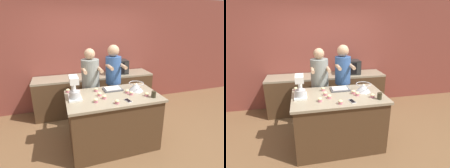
# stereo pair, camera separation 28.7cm
# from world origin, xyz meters

# --- Properties ---
(ground_plane) EXTENTS (16.00, 16.00, 0.00)m
(ground_plane) POSITION_xyz_m (0.00, 0.00, 0.00)
(ground_plane) COLOR brown
(back_wall) EXTENTS (10.00, 0.06, 2.70)m
(back_wall) POSITION_xyz_m (0.00, 1.75, 1.35)
(back_wall) COLOR brown
(back_wall) RESTS_ON ground_plane
(island_counter) EXTENTS (1.53, 0.91, 0.95)m
(island_counter) POSITION_xyz_m (0.00, 0.00, 0.48)
(island_counter) COLOR #4C331E
(island_counter) RESTS_ON ground_plane
(back_counter) EXTENTS (2.80, 0.60, 0.90)m
(back_counter) POSITION_xyz_m (0.00, 1.40, 0.45)
(back_counter) COLOR #4C331E
(back_counter) RESTS_ON ground_plane
(person_left) EXTENTS (0.35, 0.51, 1.64)m
(person_left) POSITION_xyz_m (-0.24, 0.65, 0.86)
(person_left) COLOR #232328
(person_left) RESTS_ON ground_plane
(person_right) EXTENTS (0.33, 0.49, 1.69)m
(person_right) POSITION_xyz_m (0.22, 0.65, 0.91)
(person_right) COLOR #232328
(person_right) RESTS_ON ground_plane
(stand_mixer) EXTENTS (0.20, 0.30, 0.37)m
(stand_mixer) POSITION_xyz_m (-0.61, 0.04, 1.11)
(stand_mixer) COLOR white
(stand_mixer) RESTS_ON island_counter
(mixing_bowl) EXTENTS (0.26, 0.26, 0.14)m
(mixing_bowl) POSITION_xyz_m (0.46, 0.07, 1.03)
(mixing_bowl) COLOR #BCBCC1
(mixing_bowl) RESTS_ON island_counter
(baking_tray) EXTENTS (0.33, 0.23, 0.04)m
(baking_tray) POSITION_xyz_m (0.07, 0.23, 0.97)
(baking_tray) COLOR #4C4C51
(baking_tray) RESTS_ON island_counter
(microwave_oven) EXTENTS (0.47, 0.34, 0.33)m
(microwave_oven) POSITION_xyz_m (0.58, 1.40, 1.07)
(microwave_oven) COLOR black
(microwave_oven) RESTS_ON back_counter
(cell_phone) EXTENTS (0.10, 0.16, 0.01)m
(cell_phone) POSITION_xyz_m (0.15, -0.29, 0.95)
(cell_phone) COLOR silver
(cell_phone) RESTS_ON island_counter
(drinking_glass) EXTENTS (0.08, 0.08, 0.10)m
(drinking_glass) POSITION_xyz_m (0.59, -0.29, 1.00)
(drinking_glass) COLOR #332D1E
(drinking_glass) RESTS_ON island_counter
(cupcake_0) EXTENTS (0.07, 0.07, 0.06)m
(cupcake_0) POSITION_xyz_m (0.26, 0.01, 0.98)
(cupcake_0) COLOR #D17084
(cupcake_0) RESTS_ON island_counter
(cupcake_1) EXTENTS (0.07, 0.07, 0.06)m
(cupcake_1) POSITION_xyz_m (-0.04, -0.33, 0.98)
(cupcake_1) COLOR #D17084
(cupcake_1) RESTS_ON island_counter
(cupcake_2) EXTENTS (0.07, 0.07, 0.06)m
(cupcake_2) POSITION_xyz_m (-0.70, 0.36, 0.98)
(cupcake_2) COLOR #D17084
(cupcake_2) RESTS_ON island_counter
(cupcake_3) EXTENTS (0.07, 0.07, 0.06)m
(cupcake_3) POSITION_xyz_m (-0.22, 0.04, 0.98)
(cupcake_3) COLOR #D17084
(cupcake_3) RESTS_ON island_counter
(cupcake_4) EXTENTS (0.07, 0.07, 0.06)m
(cupcake_4) POSITION_xyz_m (0.53, 0.26, 0.98)
(cupcake_4) COLOR #D17084
(cupcake_4) RESTS_ON island_counter
(cupcake_5) EXTENTS (0.07, 0.07, 0.06)m
(cupcake_5) POSITION_xyz_m (-0.23, 0.26, 0.98)
(cupcake_5) COLOR #D17084
(cupcake_5) RESTS_ON island_counter
(cupcake_6) EXTENTS (0.07, 0.07, 0.06)m
(cupcake_6) POSITION_xyz_m (0.30, -0.08, 0.98)
(cupcake_6) COLOR #D17084
(cupcake_6) RESTS_ON island_counter
(cupcake_7) EXTENTS (0.07, 0.07, 0.06)m
(cupcake_7) POSITION_xyz_m (-0.33, -0.19, 0.98)
(cupcake_7) COLOR #D17084
(cupcake_7) RESTS_ON island_counter
(cupcake_8) EXTENTS (0.07, 0.07, 0.06)m
(cupcake_8) POSITION_xyz_m (0.51, -0.20, 0.98)
(cupcake_8) COLOR #D17084
(cupcake_8) RESTS_ON island_counter
(cupcake_9) EXTENTS (0.07, 0.07, 0.06)m
(cupcake_9) POSITION_xyz_m (-0.17, -0.10, 0.98)
(cupcake_9) COLOR #D17084
(cupcake_9) RESTS_ON island_counter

